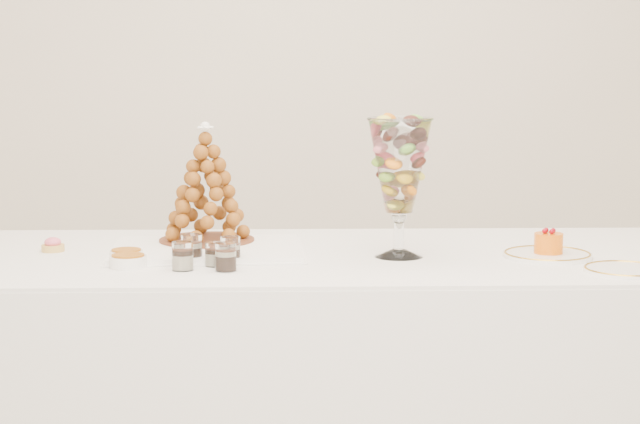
{
  "coord_description": "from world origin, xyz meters",
  "views": [
    {
      "loc": [
        -0.14,
        -2.73,
        1.4
      ],
      "look_at": [
        0.01,
        0.22,
        0.97
      ],
      "focal_mm": 60.0,
      "sensor_mm": 36.0,
      "label": 1
    }
  ],
  "objects": [
    {
      "name": "buffet_table",
      "position": [
        0.06,
        0.25,
        0.43
      ],
      "size": [
        2.26,
        0.95,
        0.85
      ],
      "rotation": [
        0.0,
        0.0,
        -0.02
      ],
      "color": "white",
      "rests_on": "ground"
    },
    {
      "name": "ramekin_front",
      "position": [
        -0.51,
        0.07,
        0.87
      ],
      "size": [
        0.1,
        0.1,
        0.03
      ],
      "primitive_type": "cylinder",
      "color": "white",
      "rests_on": "buffet_table"
    },
    {
      "name": "verrine_c",
      "position": [
        -0.24,
        0.11,
        0.89
      ],
      "size": [
        0.06,
        0.06,
        0.07
      ],
      "primitive_type": "cylinder",
      "rotation": [
        0.0,
        0.0,
        0.21
      ],
      "color": "white",
      "rests_on": "buffet_table"
    },
    {
      "name": "macaron_vase",
      "position": [
        0.22,
        0.19,
        1.1
      ],
      "size": [
        0.18,
        0.18,
        0.38
      ],
      "color": "white",
      "rests_on": "buffet_table"
    },
    {
      "name": "lace_tray",
      "position": [
        -0.31,
        0.28,
        0.86
      ],
      "size": [
        0.54,
        0.41,
        0.02
      ],
      "primitive_type": "cube",
      "rotation": [
        0.0,
        0.0,
        0.03
      ],
      "color": "white",
      "rests_on": "buffet_table"
    },
    {
      "name": "verrine_b",
      "position": [
        -0.28,
        0.08,
        0.88
      ],
      "size": [
        0.05,
        0.05,
        0.06
      ],
      "primitive_type": "cylinder",
      "rotation": [
        0.0,
        0.0,
        -0.12
      ],
      "color": "white",
      "rests_on": "buffet_table"
    },
    {
      "name": "ramekin_back",
      "position": [
        -0.53,
        0.17,
        0.86
      ],
      "size": [
        0.09,
        0.09,
        0.03
      ],
      "primitive_type": "cylinder",
      "color": "white",
      "rests_on": "buffet_table"
    },
    {
      "name": "cake_plate",
      "position": [
        0.64,
        0.16,
        0.86
      ],
      "size": [
        0.25,
        0.25,
        0.01
      ],
      "primitive_type": "cylinder",
      "color": "white",
      "rests_on": "buffet_table"
    },
    {
      "name": "spare_plate",
      "position": [
        0.78,
        -0.05,
        0.85
      ],
      "size": [
        0.22,
        0.22,
        0.01
      ],
      "primitive_type": "cylinder",
      "color": "white",
      "rests_on": "buffet_table"
    },
    {
      "name": "verrine_a",
      "position": [
        -0.35,
        0.13,
        0.89
      ],
      "size": [
        0.07,
        0.07,
        0.08
      ],
      "primitive_type": "cylinder",
      "rotation": [
        0.0,
        0.0,
        -0.22
      ],
      "color": "white",
      "rests_on": "buffet_table"
    },
    {
      "name": "verrine_d",
      "position": [
        -0.36,
        0.03,
        0.89
      ],
      "size": [
        0.07,
        0.07,
        0.07
      ],
      "primitive_type": "cylinder",
      "rotation": [
        0.0,
        0.0,
        -0.21
      ],
      "color": "white",
      "rests_on": "buffet_table"
    },
    {
      "name": "pink_tart",
      "position": [
        -0.76,
        0.32,
        0.87
      ],
      "size": [
        0.07,
        0.07,
        0.04
      ],
      "color": "tan",
      "rests_on": "buffet_table"
    },
    {
      "name": "croquembouche",
      "position": [
        -0.32,
        0.38,
        1.04
      ],
      "size": [
        0.28,
        0.28,
        0.35
      ],
      "rotation": [
        0.0,
        0.0,
        0.01
      ],
      "color": "brown",
      "rests_on": "lace_tray"
    },
    {
      "name": "verrine_e",
      "position": [
        -0.25,
        0.01,
        0.89
      ],
      "size": [
        0.06,
        0.06,
        0.07
      ],
      "primitive_type": "cylinder",
      "rotation": [
        0.0,
        0.0,
        -0.14
      ],
      "color": "white",
      "rests_on": "buffet_table"
    },
    {
      "name": "mousse_cake",
      "position": [
        0.64,
        0.16,
        0.89
      ],
      "size": [
        0.08,
        0.08,
        0.07
      ],
      "color": "orange",
      "rests_on": "cake_plate"
    }
  ]
}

